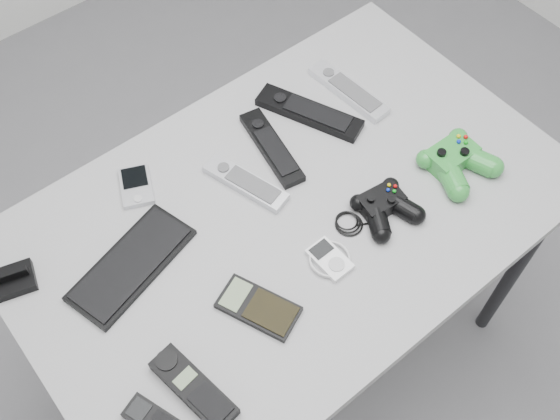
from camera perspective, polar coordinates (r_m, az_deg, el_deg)
floor at (r=2.09m, az=0.97°, el=-9.61°), size 3.50×3.50×0.00m
desk at (r=1.42m, az=0.93°, el=-1.43°), size 1.16×0.74×0.78m
pda_keyboard at (r=1.32m, az=-12.81°, el=-4.62°), size 0.29×0.18×0.02m
dock_bracket at (r=1.36m, az=-22.22°, el=-5.47°), size 0.09×0.08×0.04m
pda at (r=1.42m, az=-12.42°, el=2.06°), size 0.10×0.12×0.02m
remote_silver_a at (r=1.39m, az=-3.01°, el=2.41°), size 0.10×0.20×0.02m
remote_black_a at (r=1.45m, az=-0.74°, el=5.53°), size 0.09×0.23×0.02m
remote_black_b at (r=1.51m, az=2.56°, el=8.51°), size 0.16×0.25×0.02m
remote_silver_b at (r=1.57m, az=5.97°, el=10.35°), size 0.07×0.22×0.02m
mobile_phone at (r=1.20m, az=-11.01°, el=-17.48°), size 0.08×0.11×0.02m
cordless_handset at (r=1.20m, az=-7.54°, el=-15.11°), size 0.08×0.18×0.03m
calculator at (r=1.25m, az=-1.89°, el=-8.45°), size 0.13×0.17×0.02m
mp3_player at (r=1.30m, az=4.34°, el=-4.27°), size 0.09×0.09×0.02m
controller_black at (r=1.36m, az=9.12°, el=0.39°), size 0.23×0.16×0.04m
controller_green at (r=1.46m, az=15.13°, el=4.26°), size 0.16×0.17×0.05m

